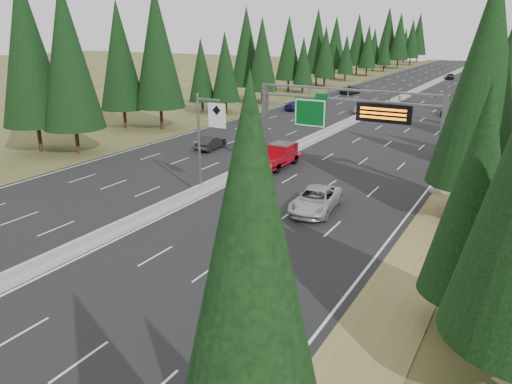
% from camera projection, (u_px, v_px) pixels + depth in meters
% --- Properties ---
extents(road, '(32.00, 260.00, 0.08)m').
position_uv_depth(road, '(389.00, 105.00, 85.21)').
color(road, black).
rests_on(road, ground).
extents(shoulder_right, '(3.60, 260.00, 0.06)m').
position_uv_depth(shoulder_right, '(504.00, 114.00, 76.88)').
color(shoulder_right, olive).
rests_on(shoulder_right, ground).
extents(shoulder_left, '(3.60, 260.00, 0.06)m').
position_uv_depth(shoulder_left, '(295.00, 98.00, 93.56)').
color(shoulder_left, '#4D4F24').
rests_on(shoulder_left, ground).
extents(median_barrier, '(0.70, 260.00, 0.85)m').
position_uv_depth(median_barrier, '(389.00, 103.00, 85.10)').
color(median_barrier, '#989892').
rests_on(median_barrier, road).
extents(sign_gantry, '(16.75, 0.98, 7.80)m').
position_uv_depth(sign_gantry, '(353.00, 121.00, 42.16)').
color(sign_gantry, slate).
rests_on(sign_gantry, road).
extents(hov_sign_pole, '(2.80, 0.50, 8.00)m').
position_uv_depth(hov_sign_pole, '(205.00, 138.00, 38.05)').
color(hov_sign_pole, slate).
rests_on(hov_sign_pole, road).
extents(tree_row_left, '(11.86, 241.00, 18.99)m').
position_uv_depth(tree_row_left, '(233.00, 49.00, 80.27)').
color(tree_row_left, black).
rests_on(tree_row_left, ground).
extents(silver_minivan, '(3.35, 6.22, 1.66)m').
position_uv_depth(silver_minivan, '(316.00, 200.00, 36.09)').
color(silver_minivan, '#AFAFB4').
rests_on(silver_minivan, road).
extents(red_pickup, '(2.28, 6.39, 2.08)m').
position_uv_depth(red_pickup, '(280.00, 154.00, 47.77)').
color(red_pickup, black).
rests_on(red_pickup, road).
extents(car_ahead_green, '(2.00, 4.62, 1.55)m').
position_uv_depth(car_ahead_green, '(393.00, 107.00, 78.44)').
color(car_ahead_green, '#155C38').
rests_on(car_ahead_green, road).
extents(car_ahead_dkred, '(2.04, 4.78, 1.53)m').
position_uv_depth(car_ahead_dkred, '(460.00, 104.00, 81.24)').
color(car_ahead_dkred, '#620E0E').
rests_on(car_ahead_dkred, road).
extents(car_ahead_dkgrey, '(2.38, 5.40, 1.54)m').
position_uv_depth(car_ahead_dkgrey, '(451.00, 110.00, 74.82)').
color(car_ahead_dkgrey, black).
rests_on(car_ahead_dkgrey, road).
extents(car_ahead_white, '(2.55, 4.87, 1.31)m').
position_uv_depth(car_ahead_white, '(472.00, 82.00, 114.14)').
color(car_ahead_white, silver).
rests_on(car_ahead_white, road).
extents(car_ahead_far, '(1.92, 4.42, 1.49)m').
position_uv_depth(car_ahead_far, '(450.00, 76.00, 126.44)').
color(car_ahead_far, black).
rests_on(car_ahead_far, road).
extents(car_onc_near, '(1.86, 4.44, 1.43)m').
position_uv_depth(car_onc_near, '(211.00, 143.00, 54.23)').
color(car_onc_near, black).
rests_on(car_onc_near, road).
extents(car_onc_blue, '(2.36, 4.91, 1.38)m').
position_uv_depth(car_onc_blue, '(295.00, 106.00, 79.93)').
color(car_onc_blue, navy).
rests_on(car_onc_blue, road).
extents(car_onc_white, '(2.09, 4.59, 1.53)m').
position_uv_depth(car_onc_white, '(362.00, 108.00, 77.23)').
color(car_onc_white, '#B5B5B5').
rests_on(car_onc_white, road).
extents(car_onc_far, '(2.93, 5.80, 1.57)m').
position_uv_depth(car_onc_far, '(351.00, 90.00, 99.28)').
color(car_onc_far, black).
rests_on(car_onc_far, road).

